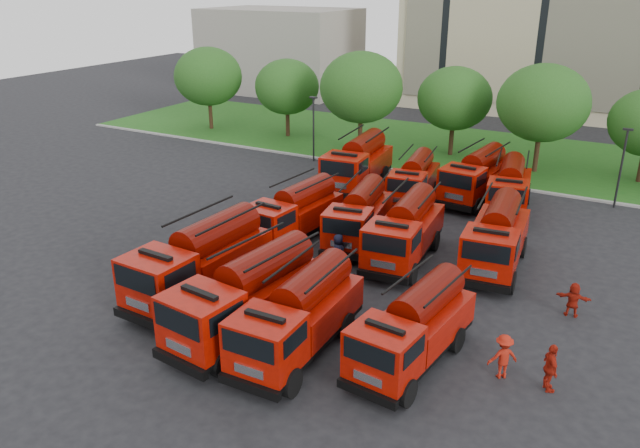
{
  "coord_description": "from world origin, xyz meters",
  "views": [
    {
      "loc": [
        13.7,
        -24.47,
        13.72
      ],
      "look_at": [
        -0.8,
        1.66,
        1.8
      ],
      "focal_mm": 35.0,
      "sensor_mm": 36.0,
      "label": 1
    }
  ],
  "objects_px": {
    "fire_truck_1": "(248,296)",
    "fire_truck_4": "(294,213)",
    "firefighter_1": "(288,386)",
    "firefighter_4": "(338,269)",
    "fire_truck_8": "(358,163)",
    "firefighter_5": "(570,316)",
    "fire_truck_5": "(359,215)",
    "firefighter_2": "(547,390)",
    "fire_truck_2": "(299,315)",
    "fire_truck_10": "(476,176)",
    "fire_truck_6": "(405,230)",
    "firefighter_3": "(500,377)",
    "fire_truck_3": "(413,327)",
    "fire_truck_11": "(509,188)",
    "fire_truck_0": "(200,260)",
    "fire_truck_9": "(414,180)",
    "fire_truck_7": "(496,237)"
  },
  "relations": [
    {
      "from": "fire_truck_5",
      "to": "firefighter_4",
      "type": "xyz_separation_m",
      "value": [
        0.62,
        -3.67,
        -1.54
      ]
    },
    {
      "from": "fire_truck_4",
      "to": "fire_truck_8",
      "type": "height_order",
      "value": "fire_truck_8"
    },
    {
      "from": "fire_truck_5",
      "to": "firefighter_2",
      "type": "relative_size",
      "value": 3.77
    },
    {
      "from": "fire_truck_6",
      "to": "firefighter_3",
      "type": "distance_m",
      "value": 10.6
    },
    {
      "from": "fire_truck_1",
      "to": "firefighter_4",
      "type": "distance_m",
      "value": 7.44
    },
    {
      "from": "firefighter_5",
      "to": "firefighter_3",
      "type": "bearing_deg",
      "value": 70.53
    },
    {
      "from": "fire_truck_7",
      "to": "fire_truck_10",
      "type": "bearing_deg",
      "value": 105.63
    },
    {
      "from": "firefighter_1",
      "to": "firefighter_4",
      "type": "relative_size",
      "value": 1.03
    },
    {
      "from": "fire_truck_8",
      "to": "firefighter_2",
      "type": "distance_m",
      "value": 23.56
    },
    {
      "from": "firefighter_3",
      "to": "fire_truck_6",
      "type": "bearing_deg",
      "value": -86.85
    },
    {
      "from": "fire_truck_0",
      "to": "firefighter_2",
      "type": "xyz_separation_m",
      "value": [
        15.24,
        0.36,
        -1.78
      ]
    },
    {
      "from": "fire_truck_7",
      "to": "firefighter_3",
      "type": "distance_m",
      "value": 9.73
    },
    {
      "from": "fire_truck_9",
      "to": "fire_truck_11",
      "type": "height_order",
      "value": "fire_truck_11"
    },
    {
      "from": "fire_truck_3",
      "to": "fire_truck_11",
      "type": "bearing_deg",
      "value": 98.79
    },
    {
      "from": "firefighter_5",
      "to": "fire_truck_0",
      "type": "bearing_deg",
      "value": 17.73
    },
    {
      "from": "firefighter_3",
      "to": "fire_truck_7",
      "type": "bearing_deg",
      "value": -112.46
    },
    {
      "from": "fire_truck_2",
      "to": "fire_truck_6",
      "type": "relative_size",
      "value": 0.96
    },
    {
      "from": "fire_truck_7",
      "to": "fire_truck_8",
      "type": "distance_m",
      "value": 14.13
    },
    {
      "from": "fire_truck_10",
      "to": "fire_truck_11",
      "type": "xyz_separation_m",
      "value": [
        2.42,
        -1.14,
        -0.07
      ]
    },
    {
      "from": "firefighter_3",
      "to": "firefighter_5",
      "type": "xyz_separation_m",
      "value": [
        1.55,
        5.94,
        0.0
      ]
    },
    {
      "from": "fire_truck_1",
      "to": "fire_truck_10",
      "type": "relative_size",
      "value": 1.07
    },
    {
      "from": "firefighter_2",
      "to": "firefighter_4",
      "type": "distance_m",
      "value": 12.24
    },
    {
      "from": "fire_truck_8",
      "to": "firefighter_5",
      "type": "xyz_separation_m",
      "value": [
        15.79,
        -11.38,
        -1.77
      ]
    },
    {
      "from": "fire_truck_9",
      "to": "firefighter_5",
      "type": "distance_m",
      "value": 15.62
    },
    {
      "from": "fire_truck_5",
      "to": "firefighter_1",
      "type": "xyz_separation_m",
      "value": [
        3.5,
        -13.12,
        -1.54
      ]
    },
    {
      "from": "fire_truck_3",
      "to": "firefighter_1",
      "type": "relative_size",
      "value": 3.6
    },
    {
      "from": "firefighter_1",
      "to": "firefighter_4",
      "type": "distance_m",
      "value": 9.88
    },
    {
      "from": "fire_truck_8",
      "to": "fire_truck_9",
      "type": "distance_m",
      "value": 4.48
    },
    {
      "from": "fire_truck_6",
      "to": "fire_truck_11",
      "type": "bearing_deg",
      "value": 67.87
    },
    {
      "from": "fire_truck_2",
      "to": "firefighter_3",
      "type": "bearing_deg",
      "value": 15.28
    },
    {
      "from": "fire_truck_6",
      "to": "fire_truck_10",
      "type": "relative_size",
      "value": 1.0
    },
    {
      "from": "firefighter_5",
      "to": "fire_truck_11",
      "type": "bearing_deg",
      "value": -69.46
    },
    {
      "from": "fire_truck_3",
      "to": "firefighter_2",
      "type": "relative_size",
      "value": 3.69
    },
    {
      "from": "fire_truck_11",
      "to": "firefighter_2",
      "type": "height_order",
      "value": "fire_truck_11"
    },
    {
      "from": "fire_truck_4",
      "to": "fire_truck_7",
      "type": "relative_size",
      "value": 0.94
    },
    {
      "from": "fire_truck_1",
      "to": "firefighter_5",
      "type": "xyz_separation_m",
      "value": [
        11.35,
        7.98,
        -1.74
      ]
    },
    {
      "from": "fire_truck_0",
      "to": "fire_truck_3",
      "type": "bearing_deg",
      "value": 1.0
    },
    {
      "from": "fire_truck_8",
      "to": "firefighter_5",
      "type": "bearing_deg",
      "value": -41.01
    },
    {
      "from": "firefighter_2",
      "to": "fire_truck_2",
      "type": "bearing_deg",
      "value": 74.73
    },
    {
      "from": "fire_truck_8",
      "to": "firefighter_3",
      "type": "height_order",
      "value": "fire_truck_8"
    },
    {
      "from": "fire_truck_2",
      "to": "fire_truck_8",
      "type": "xyz_separation_m",
      "value": [
        -6.9,
        19.47,
        0.16
      ]
    },
    {
      "from": "fire_truck_10",
      "to": "fire_truck_3",
      "type": "bearing_deg",
      "value": -74.89
    },
    {
      "from": "fire_truck_9",
      "to": "fire_truck_10",
      "type": "xyz_separation_m",
      "value": [
        3.42,
        2.25,
        0.15
      ]
    },
    {
      "from": "fire_truck_6",
      "to": "fire_truck_11",
      "type": "relative_size",
      "value": 1.04
    },
    {
      "from": "fire_truck_8",
      "to": "firefighter_1",
      "type": "xyz_separation_m",
      "value": [
        7.67,
        -21.58,
        -1.77
      ]
    },
    {
      "from": "fire_truck_1",
      "to": "fire_truck_4",
      "type": "height_order",
      "value": "fire_truck_1"
    },
    {
      "from": "firefighter_5",
      "to": "fire_truck_5",
      "type": "bearing_deg",
      "value": -18.92
    },
    {
      "from": "fire_truck_2",
      "to": "fire_truck_11",
      "type": "xyz_separation_m",
      "value": [
        3.34,
        19.79,
        -0.05
      ]
    },
    {
      "from": "fire_truck_10",
      "to": "firefighter_1",
      "type": "xyz_separation_m",
      "value": [
        -0.15,
        -23.05,
        -1.63
      ]
    },
    {
      "from": "firefighter_4",
      "to": "firefighter_5",
      "type": "height_order",
      "value": "firefighter_4"
    }
  ]
}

